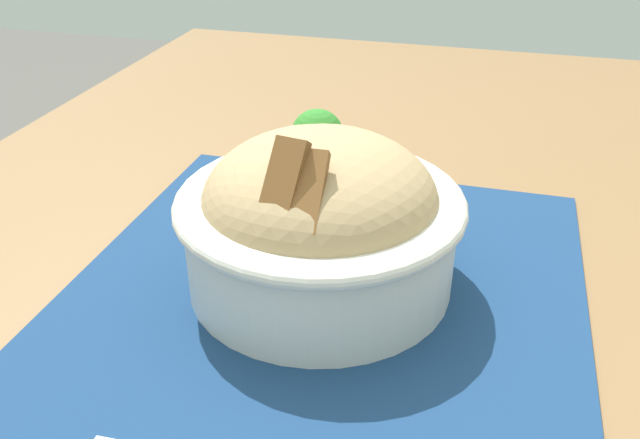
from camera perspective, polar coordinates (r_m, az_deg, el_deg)
name	(u,v)px	position (r m, az deg, el deg)	size (l,w,h in m)	color
table	(309,410)	(0.49, -0.96, -15.86)	(1.38, 0.79, 0.71)	olive
placemat	(302,333)	(0.43, -1.53, -9.58)	(0.47, 0.35, 0.00)	navy
bowl	(320,218)	(0.45, -0.01, 0.15)	(0.19, 0.19, 0.12)	silver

